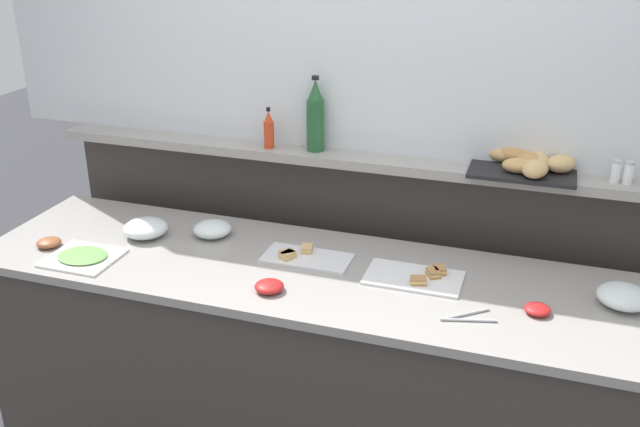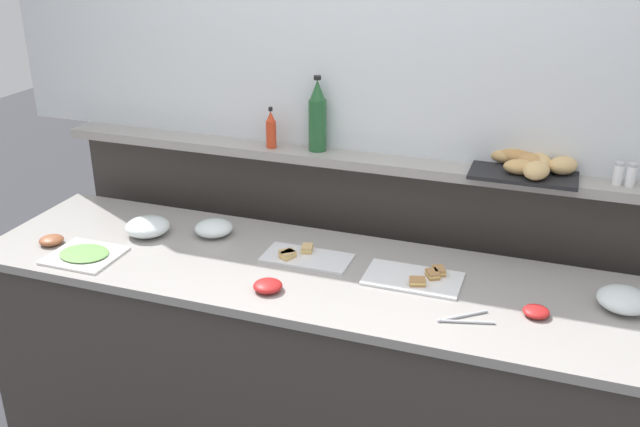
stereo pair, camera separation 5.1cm
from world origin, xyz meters
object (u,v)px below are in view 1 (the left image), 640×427
(serving_tongs, at_px, (466,317))
(wine_bottle_green, at_px, (315,117))
(sandwich_platter_rear, at_px, (417,277))
(condiment_bowl_teal, at_px, (49,243))
(bread_basket, at_px, (526,163))
(glass_bowl_large, at_px, (146,229))
(hot_sauce_bottle, at_px, (269,130))
(glass_bowl_small, at_px, (624,297))
(condiment_bowl_red, at_px, (269,286))
(glass_bowl_medium, at_px, (212,229))
(cold_cuts_platter, at_px, (83,257))
(pepper_shaker, at_px, (629,173))
(sandwich_platter_front, at_px, (304,257))
(condiment_bowl_dark, at_px, (537,309))
(salt_shaker, at_px, (616,172))

(serving_tongs, relative_size, wine_bottle_green, 0.58)
(sandwich_platter_rear, xyz_separation_m, condiment_bowl_teal, (-1.46, -0.19, 0.01))
(wine_bottle_green, relative_size, bread_basket, 0.77)
(glass_bowl_large, height_order, hot_sauce_bottle, hot_sauce_bottle)
(glass_bowl_small, height_order, bread_basket, bread_basket)
(sandwich_platter_rear, distance_m, wine_bottle_green, 0.81)
(glass_bowl_large, height_order, condiment_bowl_red, glass_bowl_large)
(glass_bowl_medium, distance_m, hot_sauce_bottle, 0.48)
(bread_basket, bearing_deg, hot_sauce_bottle, -178.39)
(glass_bowl_medium, bearing_deg, cold_cuts_platter, -137.35)
(glass_bowl_medium, relative_size, condiment_bowl_teal, 1.65)
(sandwich_platter_rear, relative_size, glass_bowl_small, 1.96)
(hot_sauce_bottle, height_order, bread_basket, hot_sauce_bottle)
(hot_sauce_bottle, relative_size, pepper_shaker, 2.02)
(sandwich_platter_front, relative_size, condiment_bowl_dark, 3.85)
(glass_bowl_large, xyz_separation_m, salt_shaker, (1.78, 0.39, 0.32))
(glass_bowl_medium, bearing_deg, condiment_bowl_dark, -9.23)
(serving_tongs, xyz_separation_m, hot_sauce_bottle, (-0.94, 0.61, 0.38))
(condiment_bowl_red, bearing_deg, glass_bowl_large, 157.99)
(glass_bowl_medium, bearing_deg, sandwich_platter_rear, -6.78)
(cold_cuts_platter, xyz_separation_m, condiment_bowl_red, (0.78, -0.00, 0.01))
(serving_tongs, bearing_deg, glass_bowl_large, 170.15)
(salt_shaker, bearing_deg, condiment_bowl_dark, -112.87)
(condiment_bowl_dark, relative_size, pepper_shaker, 1.02)
(pepper_shaker, bearing_deg, cold_cuts_platter, -161.43)
(sandwich_platter_rear, xyz_separation_m, glass_bowl_large, (-1.14, 0.02, 0.02))
(cold_cuts_platter, relative_size, glass_bowl_small, 1.47)
(cold_cuts_platter, bearing_deg, salt_shaker, 18.97)
(cold_cuts_platter, distance_m, glass_bowl_medium, 0.52)
(salt_shaker, bearing_deg, sandwich_platter_rear, -147.75)
(serving_tongs, bearing_deg, sandwich_platter_front, 159.62)
(glass_bowl_medium, relative_size, wine_bottle_green, 0.50)
(sandwich_platter_front, xyz_separation_m, condiment_bowl_teal, (-1.01, -0.22, 0.01))
(condiment_bowl_dark, relative_size, hot_sauce_bottle, 0.50)
(condiment_bowl_red, xyz_separation_m, pepper_shaker, (1.17, 0.66, 0.33))
(condiment_bowl_teal, bearing_deg, bread_basket, 19.04)
(condiment_bowl_teal, distance_m, wine_bottle_green, 1.19)
(wine_bottle_green, distance_m, hot_sauce_bottle, 0.21)
(cold_cuts_platter, xyz_separation_m, pepper_shaker, (1.95, 0.65, 0.34))
(glass_bowl_large, bearing_deg, condiment_bowl_dark, -4.49)
(serving_tongs, height_order, bread_basket, bread_basket)
(glass_bowl_medium, height_order, condiment_bowl_dark, glass_bowl_medium)
(sandwich_platter_rear, xyz_separation_m, hot_sauce_bottle, (-0.73, 0.39, 0.38))
(sandwich_platter_front, xyz_separation_m, bread_basket, (0.77, 0.40, 0.34))
(hot_sauce_bottle, bearing_deg, wine_bottle_green, 8.85)
(condiment_bowl_teal, bearing_deg, wine_bottle_green, 33.74)
(condiment_bowl_teal, height_order, salt_shaker, salt_shaker)
(cold_cuts_platter, height_order, bread_basket, bread_basket)
(condiment_bowl_red, xyz_separation_m, wine_bottle_green, (-0.05, 0.67, 0.43))
(pepper_shaker, bearing_deg, serving_tongs, -127.74)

